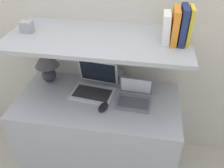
% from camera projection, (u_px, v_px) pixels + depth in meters
% --- Properties ---
extents(wall_back, '(6.00, 0.05, 2.40)m').
position_uv_depth(wall_back, '(106.00, 26.00, 1.87)').
color(wall_back, beige).
rests_on(wall_back, ground_plane).
extents(desk, '(1.25, 0.64, 0.76)m').
position_uv_depth(desk, '(99.00, 134.00, 2.04)').
color(desk, '#999EA3').
rests_on(desk, ground_plane).
extents(back_riser, '(1.25, 0.04, 1.22)m').
position_uv_depth(back_riser, '(106.00, 89.00, 2.18)').
color(back_riser, beige).
rests_on(back_riser, ground_plane).
extents(shelf, '(1.25, 0.58, 0.03)m').
position_uv_depth(shelf, '(97.00, 39.00, 1.60)').
color(shelf, '#999EA3').
rests_on(shelf, back_riser).
extents(table_lamp, '(0.20, 0.20, 0.30)m').
position_uv_depth(table_lamp, '(47.00, 62.00, 1.92)').
color(table_lamp, '#2D2D33').
rests_on(table_lamp, desk).
extents(laptop_large, '(0.36, 0.31, 0.24)m').
position_uv_depth(laptop_large, '(94.00, 86.00, 1.88)').
color(laptop_large, silver).
rests_on(laptop_large, desk).
extents(laptop_small, '(0.26, 0.23, 0.17)m').
position_uv_depth(laptop_small, '(134.00, 98.00, 1.78)').
color(laptop_small, slate).
rests_on(laptop_small, desk).
extents(computer_mouse, '(0.09, 0.12, 0.04)m').
position_uv_depth(computer_mouse, '(103.00, 107.00, 1.72)').
color(computer_mouse, black).
rests_on(computer_mouse, desk).
extents(router_box, '(0.10, 0.08, 0.11)m').
position_uv_depth(router_box, '(118.00, 77.00, 1.98)').
color(router_box, gray).
rests_on(router_box, desk).
extents(book_yellow, '(0.02, 0.13, 0.23)m').
position_uv_depth(book_yellow, '(190.00, 26.00, 1.45)').
color(book_yellow, gold).
rests_on(book_yellow, shelf).
extents(book_navy, '(0.04, 0.17, 0.23)m').
position_uv_depth(book_navy, '(183.00, 25.00, 1.45)').
color(book_navy, navy).
rests_on(book_navy, shelf).
extents(book_orange, '(0.04, 0.18, 0.22)m').
position_uv_depth(book_orange, '(175.00, 26.00, 1.46)').
color(book_orange, orange).
rests_on(book_orange, shelf).
extents(book_white, '(0.05, 0.15, 0.19)m').
position_uv_depth(book_white, '(166.00, 28.00, 1.48)').
color(book_white, silver).
rests_on(book_white, shelf).
extents(shelf_gadget, '(0.08, 0.06, 0.08)m').
position_uv_depth(shelf_gadget, '(27.00, 27.00, 1.64)').
color(shelf_gadget, '#99999E').
rests_on(shelf_gadget, shelf).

